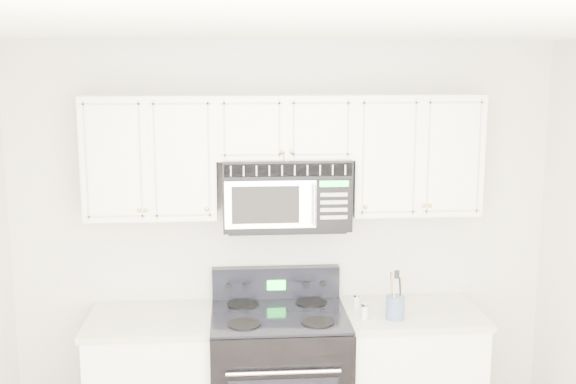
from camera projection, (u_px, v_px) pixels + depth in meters
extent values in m
cube|color=white|center=(314.00, 28.00, 2.79)|extent=(3.50, 3.50, 0.01)
cube|color=beige|center=(283.00, 242.00, 4.74)|extent=(3.50, 0.01, 2.60)
cube|color=beige|center=(157.00, 320.00, 4.45)|extent=(0.86, 0.65, 0.04)
cube|color=white|center=(410.00, 381.00, 4.65)|extent=(0.82, 0.63, 0.88)
cube|color=beige|center=(412.00, 313.00, 4.57)|extent=(0.86, 0.65, 0.04)
cylinder|color=silver|center=(284.00, 373.00, 4.12)|extent=(0.66, 0.02, 0.02)
cube|color=black|center=(279.00, 315.00, 4.46)|extent=(0.84, 0.71, 0.02)
cube|color=black|center=(276.00, 283.00, 4.75)|extent=(0.84, 0.08, 0.22)
cube|color=#0EED30|center=(276.00, 285.00, 4.71)|extent=(0.12, 0.00, 0.07)
cube|color=white|center=(151.00, 157.00, 4.41)|extent=(0.80, 0.33, 0.75)
cube|color=white|center=(414.00, 154.00, 4.54)|extent=(0.80, 0.33, 0.75)
cube|color=white|center=(284.00, 126.00, 4.44)|extent=(0.84, 0.33, 0.39)
sphere|color=gold|center=(146.00, 210.00, 4.28)|extent=(0.03, 0.03, 0.03)
sphere|color=gold|center=(207.00, 209.00, 4.31)|extent=(0.03, 0.03, 0.03)
sphere|color=gold|center=(365.00, 207.00, 4.38)|extent=(0.03, 0.03, 0.03)
sphere|color=gold|center=(424.00, 206.00, 4.41)|extent=(0.03, 0.03, 0.03)
sphere|color=gold|center=(282.00, 152.00, 4.28)|extent=(0.03, 0.03, 0.03)
sphere|color=gold|center=(292.00, 152.00, 4.29)|extent=(0.03, 0.03, 0.03)
cylinder|color=#B80213|center=(284.00, 161.00, 4.29)|extent=(0.00, 0.00, 0.10)
sphere|color=gold|center=(284.00, 170.00, 4.30)|extent=(0.03, 0.03, 0.03)
cube|color=black|center=(286.00, 192.00, 4.49)|extent=(0.78, 0.39, 0.43)
cube|color=#B3AFA1|center=(288.00, 170.00, 4.27)|extent=(0.76, 0.01, 0.08)
cube|color=silver|center=(271.00, 205.00, 4.29)|extent=(0.55, 0.01, 0.29)
cube|color=black|center=(266.00, 205.00, 4.28)|extent=(0.40, 0.01, 0.23)
cube|color=black|center=(334.00, 204.00, 4.32)|extent=(0.21, 0.01, 0.29)
cube|color=#0EED30|center=(334.00, 184.00, 4.29)|extent=(0.17, 0.00, 0.04)
cylinder|color=silver|center=(314.00, 205.00, 4.28)|extent=(0.02, 0.02, 0.25)
cylinder|color=#4E6592|center=(395.00, 307.00, 4.40)|extent=(0.11, 0.11, 0.14)
cylinder|color=tan|center=(401.00, 296.00, 4.39)|extent=(0.01, 0.01, 0.25)
cylinder|color=black|center=(392.00, 293.00, 4.41)|extent=(0.01, 0.01, 0.27)
cylinder|color=tan|center=(394.00, 295.00, 4.35)|extent=(0.01, 0.01, 0.29)
cylinder|color=black|center=(401.00, 296.00, 4.39)|extent=(0.01, 0.01, 0.25)
cylinder|color=tan|center=(392.00, 293.00, 4.41)|extent=(0.01, 0.01, 0.27)
cylinder|color=silver|center=(357.00, 303.00, 4.57)|extent=(0.04, 0.04, 0.08)
cylinder|color=silver|center=(357.00, 295.00, 4.56)|extent=(0.04, 0.04, 0.02)
cylinder|color=silver|center=(365.00, 313.00, 4.39)|extent=(0.04, 0.04, 0.09)
cylinder|color=silver|center=(365.00, 305.00, 4.38)|extent=(0.04, 0.04, 0.02)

